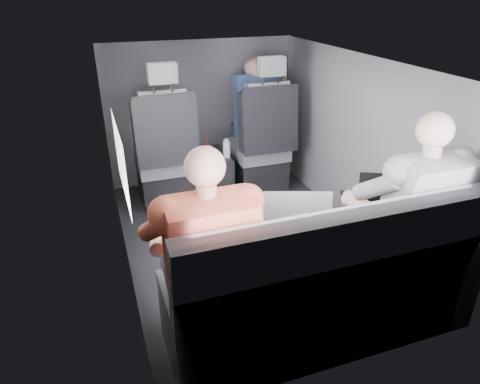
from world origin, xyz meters
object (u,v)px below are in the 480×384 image
object	(u,v)px
front_seat_right	(261,150)
laptop_white	(190,237)
passenger_rear_right	(403,213)
passenger_rear_left	(203,255)
front_seat_left	(166,162)
center_console	(214,174)
water_bottle	(227,149)
soda_cup	(207,153)
laptop_silver	(289,219)
passenger_front_right	(254,106)
rear_bench	(316,293)
laptop_black	(377,199)

from	to	relation	value
front_seat_right	laptop_white	xyz separation A→B (m)	(-1.06, -1.64, 0.23)
passenger_rear_right	passenger_rear_left	bearing A→B (deg)	179.97
front_seat_left	passenger_rear_left	bearing A→B (deg)	-94.39
center_console	water_bottle	size ratio (longest dim) A/B	2.70
center_console	water_bottle	xyz separation A→B (m)	(0.08, -0.13, 0.28)
soda_cup	passenger_rear_right	xyz separation A→B (m)	(0.67, -1.74, 0.17)
front_seat_left	laptop_white	xyz separation A→B (m)	(-0.16, -1.64, 0.23)
front_seat_right	water_bottle	distance (m)	0.39
laptop_silver	passenger_front_right	xyz separation A→B (m)	(0.53, 1.90, 0.11)
rear_bench	laptop_silver	distance (m)	0.42
soda_cup	passenger_front_right	world-z (taller)	passenger_front_right
passenger_rear_left	laptop_silver	bearing A→B (deg)	17.27
front_seat_right	water_bottle	bearing A→B (deg)	-166.80
front_seat_left	center_console	xyz separation A→B (m)	(0.45, 0.04, -0.20)
laptop_black	front_seat_right	bearing A→B (deg)	93.68
passenger_rear_left	laptop_white	bearing A→B (deg)	98.26
front_seat_right	center_console	xyz separation A→B (m)	(-0.45, 0.04, -0.20)
passenger_rear_right	laptop_black	bearing A→B (deg)	95.59
laptop_white	passenger_rear_right	distance (m)	1.20
center_console	rear_bench	bearing A→B (deg)	-90.00
front_seat_left	water_bottle	distance (m)	0.55
laptop_silver	front_seat_left	bearing A→B (deg)	103.47
front_seat_left	water_bottle	xyz separation A→B (m)	(0.53, -0.09, 0.08)
laptop_white	passenger_front_right	world-z (taller)	passenger_front_right
laptop_silver	passenger_front_right	distance (m)	1.97
laptop_black	passenger_rear_right	xyz separation A→B (m)	(0.02, -0.21, 0.00)
center_console	water_bottle	world-z (taller)	water_bottle
rear_bench	laptop_silver	world-z (taller)	rear_bench
front_seat_left	rear_bench	size ratio (longest dim) A/B	0.79
front_seat_left	center_console	bearing A→B (deg)	5.07
water_bottle	laptop_black	distance (m)	1.59
front_seat_left	passenger_rear_right	world-z (taller)	front_seat_left
laptop_white	laptop_black	xyz separation A→B (m)	(1.17, 0.05, 0.00)
laptop_black	passenger_rear_left	bearing A→B (deg)	-169.43
front_seat_left	laptop_black	distance (m)	1.90
front_seat_left	laptop_black	size ratio (longest dim) A/B	2.86
passenger_rear_left	water_bottle	bearing A→B (deg)	68.66
center_console	passenger_rear_right	size ratio (longest dim) A/B	0.38
soda_cup	passenger_front_right	xyz separation A→B (m)	(0.57, 0.33, 0.28)
laptop_silver	passenger_rear_left	bearing A→B (deg)	-162.73
front_seat_left	front_seat_right	size ratio (longest dim) A/B	1.00
laptop_white	passenger_front_right	size ratio (longest dim) A/B	0.44
soda_cup	laptop_black	distance (m)	1.66
front_seat_right	front_seat_left	bearing A→B (deg)	180.00
front_seat_right	laptop_white	world-z (taller)	front_seat_right
rear_bench	laptop_silver	size ratio (longest dim) A/B	3.76
soda_cup	water_bottle	bearing A→B (deg)	-4.94
front_seat_right	laptop_black	world-z (taller)	front_seat_right
passenger_rear_left	passenger_front_right	distance (m)	2.32
front_seat_right	center_console	bearing A→B (deg)	174.93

